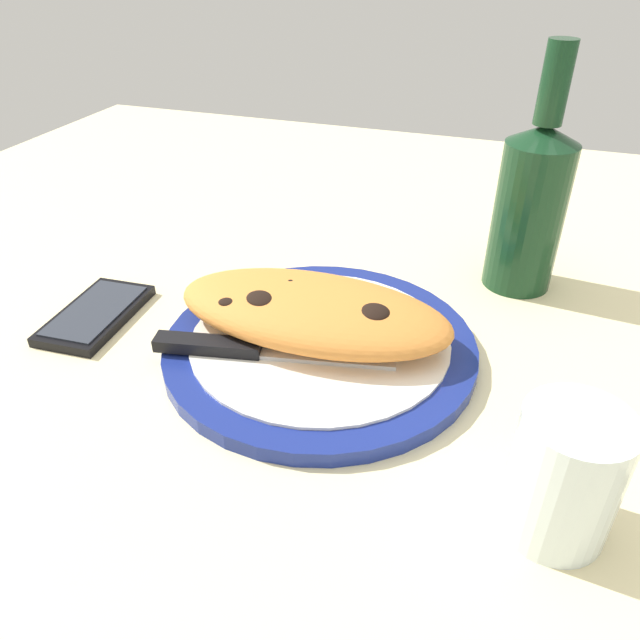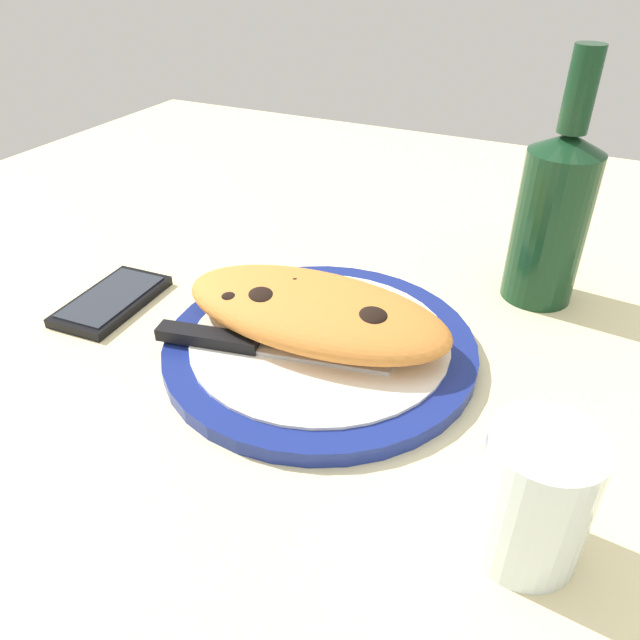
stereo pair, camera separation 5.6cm
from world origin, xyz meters
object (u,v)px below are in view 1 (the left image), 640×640
Objects in this scene: calzone at (312,311)px; wine_bottle at (531,203)px; fork at (305,299)px; smartphone at (96,314)px; plate at (320,345)px; water_glass at (562,483)px; knife at (237,348)px.

wine_bottle reaches higher than calzone.
fork is 21.96cm from smartphone.
smartphone is (20.50, 7.77, -1.41)cm from fork.
water_glass is at bearing 147.49° from plate.
wine_bottle is (-40.96, -22.17, 9.23)cm from smartphone.
water_glass is at bearing 165.62° from smartphone.
smartphone is at bearing -14.38° from water_glass.
wine_bottle is at bearing -151.58° from smartphone.
fork is 1.22× the size of smartphone.
water_glass is 34.64cm from wine_bottle.
fork is (3.62, -5.77, 1.13)cm from plate.
calzone is 23.48cm from smartphone.
plate is at bearing -32.51° from water_glass.
calzone is at bearing 117.59° from fork.
wine_bottle is at bearing -129.87° from plate.
calzone is 5.88cm from fork.
smartphone is 47.23cm from water_glass.
calzone is at bearing -39.49° from plate.
knife is at bearing 75.37° from fork.
wine_bottle is (-23.21, -24.93, 7.53)cm from knife.
calzone is 2.07× the size of smartphone.
plate is at bearing 50.13° from wine_bottle.
water_glass reaches higher than fork.
knife is at bearing 46.84° from calzone.
plate is 2.29× the size of smartphone.
knife is (6.37, 4.77, 1.43)cm from plate.
smartphone is at bearing 4.75° from plate.
water_glass reaches higher than plate.
plate is 6.90cm from fork.
calzone is 1.69× the size of fork.
plate reaches higher than smartphone.
wine_bottle is at bearing -82.17° from water_glass.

